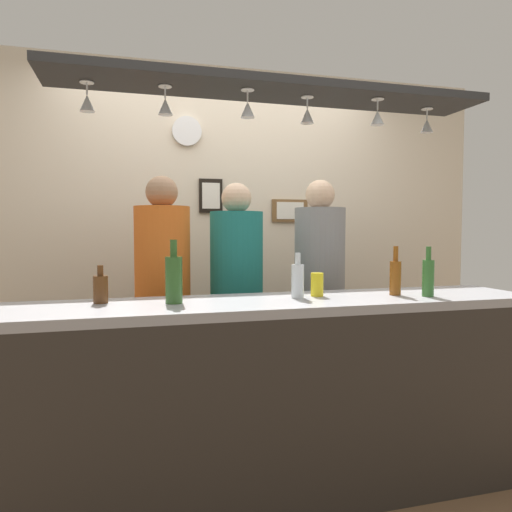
% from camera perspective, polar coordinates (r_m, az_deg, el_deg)
% --- Properties ---
extents(ground_plane, '(8.00, 8.00, 0.00)m').
position_cam_1_polar(ground_plane, '(2.98, 0.56, -23.59)').
color(ground_plane, brown).
extents(back_wall, '(4.40, 0.06, 2.60)m').
position_cam_1_polar(back_wall, '(3.73, -4.08, 2.53)').
color(back_wall, beige).
rests_on(back_wall, ground_plane).
extents(bar_counter, '(2.70, 0.55, 1.00)m').
position_cam_1_polar(bar_counter, '(2.28, 4.14, -13.85)').
color(bar_counter, '#99999E').
rests_on(bar_counter, ground_plane).
extents(overhead_glass_rack, '(2.20, 0.36, 0.04)m').
position_cam_1_polar(overhead_glass_rack, '(2.47, 2.61, 19.42)').
color(overhead_glass_rack, black).
extents(hanging_wineglass_far_left, '(0.07, 0.07, 0.13)m').
position_cam_1_polar(hanging_wineglass_far_left, '(2.38, -19.72, 17.10)').
color(hanging_wineglass_far_left, silver).
rests_on(hanging_wineglass_far_left, overhead_glass_rack).
extents(hanging_wineglass_left, '(0.07, 0.07, 0.13)m').
position_cam_1_polar(hanging_wineglass_left, '(2.35, -10.90, 17.41)').
color(hanging_wineglass_left, silver).
rests_on(hanging_wineglass_left, overhead_glass_rack).
extents(hanging_wineglass_center_left, '(0.07, 0.07, 0.13)m').
position_cam_1_polar(hanging_wineglass_center_left, '(2.37, -1.02, 17.37)').
color(hanging_wineglass_center_left, silver).
rests_on(hanging_wineglass_center_left, overhead_glass_rack).
extents(hanging_wineglass_center, '(0.07, 0.07, 0.13)m').
position_cam_1_polar(hanging_wineglass_center, '(2.50, 6.22, 16.59)').
color(hanging_wineglass_center, silver).
rests_on(hanging_wineglass_center, overhead_glass_rack).
extents(hanging_wineglass_center_right, '(0.07, 0.07, 0.13)m').
position_cam_1_polar(hanging_wineglass_center_right, '(2.60, 14.46, 15.98)').
color(hanging_wineglass_center_right, silver).
rests_on(hanging_wineglass_center_right, overhead_glass_rack).
extents(hanging_wineglass_right, '(0.07, 0.07, 0.13)m').
position_cam_1_polar(hanging_wineglass_right, '(2.87, 19.93, 14.64)').
color(hanging_wineglass_right, silver).
rests_on(hanging_wineglass_right, overhead_glass_rack).
extents(person_left_orange_shirt, '(0.34, 0.34, 1.67)m').
position_cam_1_polar(person_left_orange_shirt, '(2.98, -11.19, -3.31)').
color(person_left_orange_shirt, '#2D334C').
rests_on(person_left_orange_shirt, ground_plane).
extents(person_middle_teal_shirt, '(0.34, 0.34, 1.64)m').
position_cam_1_polar(person_middle_teal_shirt, '(3.05, -2.35, -3.48)').
color(person_middle_teal_shirt, '#2D334C').
rests_on(person_middle_teal_shirt, ground_plane).
extents(person_right_grey_shirt, '(0.34, 0.34, 1.68)m').
position_cam_1_polar(person_right_grey_shirt, '(3.23, 7.68, -2.73)').
color(person_right_grey_shirt, '#2D334C').
rests_on(person_right_grey_shirt, ground_plane).
extents(bottle_beer_brown_stubby, '(0.07, 0.07, 0.18)m').
position_cam_1_polar(bottle_beer_brown_stubby, '(2.34, -18.26, -3.72)').
color(bottle_beer_brown_stubby, '#512D14').
rests_on(bottle_beer_brown_stubby, bar_counter).
extents(bottle_soda_clear, '(0.06, 0.06, 0.23)m').
position_cam_1_polar(bottle_soda_clear, '(2.40, 5.06, -2.89)').
color(bottle_soda_clear, silver).
rests_on(bottle_soda_clear, bar_counter).
extents(bottle_beer_green_import, '(0.06, 0.06, 0.26)m').
position_cam_1_polar(bottle_beer_green_import, '(2.60, 20.08, -2.35)').
color(bottle_beer_green_import, '#336B2D').
rests_on(bottle_beer_green_import, bar_counter).
extents(bottle_champagne_green, '(0.08, 0.08, 0.30)m').
position_cam_1_polar(bottle_champagne_green, '(2.25, -9.89, -2.67)').
color(bottle_champagne_green, '#2D5623').
rests_on(bottle_champagne_green, bar_counter).
extents(bottle_beer_amber_tall, '(0.06, 0.06, 0.26)m').
position_cam_1_polar(bottle_beer_amber_tall, '(2.61, 16.49, -2.36)').
color(bottle_beer_amber_tall, brown).
rests_on(bottle_beer_amber_tall, bar_counter).
extents(drink_can, '(0.07, 0.07, 0.12)m').
position_cam_1_polar(drink_can, '(2.48, 7.39, -3.44)').
color(drink_can, yellow).
rests_on(drink_can, bar_counter).
extents(picture_frame_lower_pair, '(0.30, 0.02, 0.18)m').
position_cam_1_polar(picture_frame_lower_pair, '(3.84, 4.11, 5.49)').
color(picture_frame_lower_pair, brown).
rests_on(picture_frame_lower_pair, back_wall).
extents(picture_frame_crest, '(0.18, 0.02, 0.26)m').
position_cam_1_polar(picture_frame_crest, '(3.68, -5.49, 7.25)').
color(picture_frame_crest, black).
rests_on(picture_frame_crest, back_wall).
extents(wall_clock, '(0.22, 0.03, 0.22)m').
position_cam_1_polar(wall_clock, '(3.71, -8.35, 14.70)').
color(wall_clock, white).
rests_on(wall_clock, back_wall).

